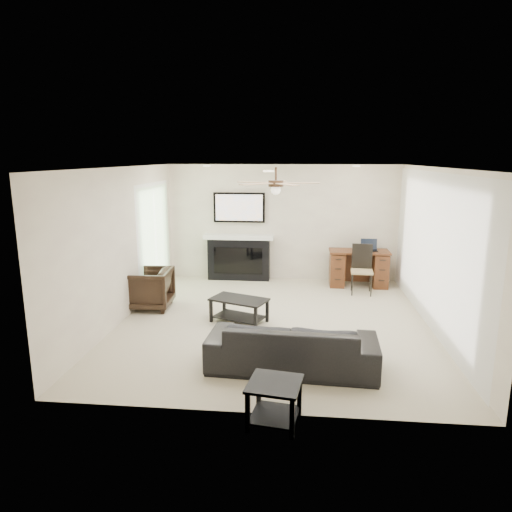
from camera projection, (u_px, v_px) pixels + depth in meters
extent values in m
plane|color=beige|center=(274.00, 322.00, 7.50)|extent=(5.50, 5.50, 0.00)
cube|color=white|center=(276.00, 167.00, 6.97)|extent=(5.00, 5.50, 0.04)
cube|color=beige|center=(282.00, 223.00, 9.91)|extent=(5.00, 0.04, 2.50)
cube|color=beige|center=(259.00, 300.00, 4.56)|extent=(5.00, 0.04, 2.50)
cube|color=beige|center=(123.00, 244.00, 7.48)|extent=(0.04, 5.50, 2.50)
cube|color=beige|center=(437.00, 250.00, 6.99)|extent=(0.04, 5.50, 2.50)
cube|color=white|center=(432.00, 250.00, 7.10)|extent=(0.04, 5.10, 2.40)
cube|color=#93BC89|center=(155.00, 240.00, 9.02)|extent=(0.04, 1.80, 2.10)
cylinder|color=#382619|center=(276.00, 183.00, 7.12)|extent=(1.40, 1.40, 0.30)
imported|color=black|center=(292.00, 346.00, 5.79)|extent=(2.18, 0.95, 0.62)
imported|color=black|center=(149.00, 289.00, 8.12)|extent=(0.83, 0.81, 0.72)
cube|color=black|center=(239.00, 310.00, 7.45)|extent=(1.02, 0.79, 0.40)
cube|color=black|center=(274.00, 403.00, 4.60)|extent=(0.59, 0.59, 0.45)
cube|color=black|center=(93.00, 315.00, 7.18)|extent=(0.59, 0.59, 0.45)
cube|color=black|center=(239.00, 237.00, 9.90)|extent=(1.52, 0.34, 1.91)
cube|color=#412010|center=(358.00, 268.00, 9.51)|extent=(1.22, 0.56, 0.76)
cube|color=black|center=(362.00, 270.00, 8.95)|extent=(0.45, 0.47, 0.97)
cube|color=black|center=(370.00, 245.00, 9.36)|extent=(0.33, 0.24, 0.23)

